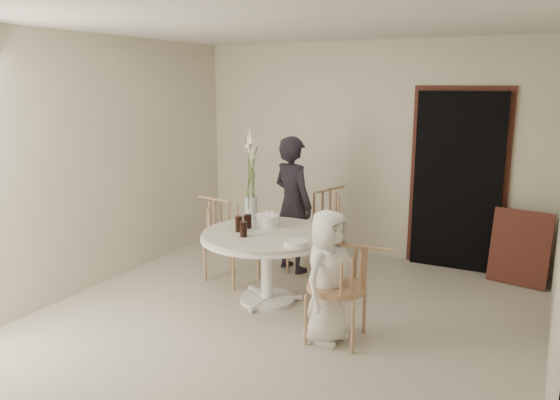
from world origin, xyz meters
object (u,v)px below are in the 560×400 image
at_px(chair_far, 323,218).
at_px(boy, 328,276).
at_px(girl, 293,204).
at_px(birthday_cake, 267,221).
at_px(chair_left, 223,227).
at_px(flower_vase, 251,185).
at_px(table, 267,243).
at_px(chair_right, 351,279).

xyz_separation_m(chair_far, boy, (0.74, -1.66, -0.05)).
height_order(girl, birthday_cake, girl).
xyz_separation_m(chair_left, birthday_cake, (0.67, -0.17, 0.19)).
distance_m(boy, flower_vase, 1.64).
height_order(table, chair_right, chair_right).
bearing_deg(girl, birthday_cake, 120.19).
height_order(boy, flower_vase, flower_vase).
bearing_deg(chair_right, birthday_cake, -124.75).
distance_m(table, flower_vase, 0.74).
xyz_separation_m(girl, flower_vase, (-0.21, -0.61, 0.32)).
height_order(chair_left, boy, boy).
xyz_separation_m(table, chair_right, (1.05, -0.46, -0.04)).
relative_size(table, chair_right, 1.50).
bearing_deg(birthday_cake, boy, -36.79).
xyz_separation_m(girl, boy, (1.06, -1.51, -0.22)).
distance_m(chair_left, birthday_cake, 0.72).
distance_m(chair_left, flower_vase, 0.64).
relative_size(table, flower_vase, 1.33).
height_order(chair_right, girl, girl).
height_order(birthday_cake, flower_vase, flower_vase).
distance_m(table, birthday_cake, 0.29).
bearing_deg(birthday_cake, table, -62.53).
xyz_separation_m(table, birthday_cake, (-0.11, 0.21, 0.17)).
height_order(chair_right, flower_vase, flower_vase).
bearing_deg(chair_far, table, -80.03).
relative_size(girl, boy, 1.37).
relative_size(chair_far, flower_vase, 0.99).
distance_m(table, chair_left, 0.86).
bearing_deg(chair_left, flower_vase, -80.06).
xyz_separation_m(chair_far, girl, (-0.32, -0.15, 0.16)).
bearing_deg(flower_vase, table, -43.43).
bearing_deg(chair_left, girl, -33.85).
relative_size(boy, birthday_cake, 4.64).
bearing_deg(girl, flower_vase, 95.09).
bearing_deg(flower_vase, birthday_cake, -30.44).
xyz_separation_m(table, flower_vase, (-0.40, 0.38, 0.50)).
bearing_deg(birthday_cake, chair_far, 75.62).
xyz_separation_m(chair_left, flower_vase, (0.38, -0.00, 0.52)).
relative_size(chair_far, birthday_cake, 3.92).
relative_size(table, girl, 0.83).
distance_m(chair_left, girl, 0.87).
bearing_deg(table, birthday_cake, 117.47).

